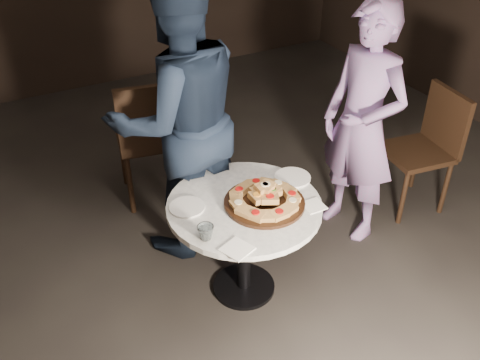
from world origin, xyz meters
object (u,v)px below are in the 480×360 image
(diner_teal, at_px, (362,126))
(chair_right, at_px, (428,142))
(serving_board, at_px, (264,203))
(diner_navy, at_px, (179,119))
(table, at_px, (244,221))
(chair_far, at_px, (151,134))
(focaccia_pile, at_px, (265,197))
(water_glass, at_px, (206,232))

(diner_teal, bearing_deg, chair_right, 77.23)
(serving_board, bearing_deg, diner_navy, 107.22)
(diner_navy, xyz_separation_m, diner_teal, (1.08, -0.42, -0.12))
(chair_right, bearing_deg, diner_teal, -83.04)
(table, bearing_deg, serving_board, -31.19)
(serving_board, height_order, diner_teal, diner_teal)
(serving_board, distance_m, chair_right, 1.53)
(serving_board, xyz_separation_m, diner_teal, (0.87, 0.25, 0.14))
(chair_far, bearing_deg, table, 107.67)
(table, bearing_deg, diner_teal, 11.27)
(chair_right, distance_m, diner_navy, 1.81)
(diner_navy, bearing_deg, chair_far, -87.10)
(table, distance_m, serving_board, 0.17)
(focaccia_pile, relative_size, diner_navy, 0.22)
(table, bearing_deg, chair_right, 6.40)
(water_glass, distance_m, diner_navy, 0.84)
(chair_far, xyz_separation_m, chair_right, (1.73, -0.95, -0.06))
(chair_far, bearing_deg, focaccia_pile, 112.05)
(chair_far, bearing_deg, chair_right, 162.16)
(table, xyz_separation_m, diner_navy, (-0.11, 0.62, 0.39))
(serving_board, bearing_deg, table, 148.81)
(diner_teal, bearing_deg, diner_navy, -122.96)
(serving_board, distance_m, chair_far, 1.21)
(water_glass, height_order, diner_navy, diner_navy)
(chair_right, distance_m, diner_teal, 0.69)
(serving_board, bearing_deg, chair_far, 100.87)
(water_glass, bearing_deg, diner_teal, 15.69)
(serving_board, xyz_separation_m, diner_navy, (-0.21, 0.67, 0.26))
(chair_right, relative_size, diner_navy, 0.48)
(serving_board, xyz_separation_m, chair_far, (-0.23, 1.19, -0.09))
(serving_board, distance_m, diner_teal, 0.92)
(focaccia_pile, relative_size, diner_teal, 0.25)
(serving_board, distance_m, focaccia_pile, 0.04)
(water_glass, relative_size, chair_far, 0.09)
(focaccia_pile, height_order, chair_right, chair_right)
(water_glass, relative_size, diner_navy, 0.05)
(table, xyz_separation_m, serving_board, (0.10, -0.06, 0.13))
(table, height_order, focaccia_pile, focaccia_pile)
(diner_navy, relative_size, diner_teal, 1.15)
(water_glass, relative_size, chair_right, 0.10)
(focaccia_pile, bearing_deg, diner_teal, 16.00)
(table, distance_m, chair_far, 1.14)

